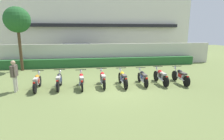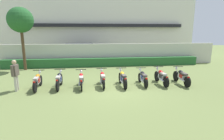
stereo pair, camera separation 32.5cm
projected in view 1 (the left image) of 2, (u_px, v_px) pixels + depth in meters
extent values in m
plane|color=olive|center=(115.00, 89.00, 9.50)|extent=(60.00, 60.00, 0.00)
cube|color=silver|center=(96.00, 29.00, 23.09)|extent=(22.73, 6.00, 6.84)
cube|color=black|center=(97.00, 25.00, 19.88)|extent=(19.09, 0.50, 0.36)
cube|color=#B2AD9E|center=(95.00, 0.00, 22.34)|extent=(22.73, 6.00, 0.30)
cube|color=beige|center=(101.00, 54.00, 16.38)|extent=(21.59, 0.30, 1.97)
cube|color=#28602D|center=(102.00, 62.00, 15.83)|extent=(17.27, 0.70, 0.75)
cube|color=black|center=(79.00, 55.00, 18.27)|extent=(4.69, 2.38, 1.00)
cube|color=#2D333D|center=(76.00, 47.00, 18.04)|extent=(2.89, 2.01, 0.65)
cylinder|color=black|center=(92.00, 57.00, 19.64)|extent=(0.70, 0.30, 0.68)
cylinder|color=black|center=(95.00, 59.00, 17.90)|extent=(0.70, 0.30, 0.68)
cylinder|color=black|center=(63.00, 58.00, 18.80)|extent=(0.70, 0.30, 0.68)
cylinder|color=black|center=(63.00, 60.00, 17.06)|extent=(0.70, 0.30, 0.68)
cylinder|color=#4C3823|center=(20.00, 50.00, 13.81)|extent=(0.22, 0.22, 3.26)
sphere|color=#235B28|center=(17.00, 20.00, 13.33)|extent=(1.94, 1.94, 1.94)
cylinder|color=black|center=(40.00, 81.00, 9.97)|extent=(0.12, 0.60, 0.60)
cylinder|color=black|center=(35.00, 88.00, 8.77)|extent=(0.12, 0.60, 0.60)
cube|color=silver|center=(37.00, 82.00, 9.29)|extent=(0.23, 0.61, 0.22)
ellipsoid|color=orange|center=(37.00, 77.00, 9.41)|extent=(0.24, 0.45, 0.22)
cube|color=#B2ADA3|center=(36.00, 79.00, 9.03)|extent=(0.23, 0.53, 0.10)
cube|color=red|center=(34.00, 83.00, 8.62)|extent=(0.10, 0.08, 0.08)
cylinder|color=silver|center=(39.00, 76.00, 9.82)|extent=(0.06, 0.23, 0.65)
cylinder|color=black|center=(38.00, 71.00, 9.67)|extent=(0.60, 0.07, 0.04)
sphere|color=silver|center=(39.00, 72.00, 9.89)|extent=(0.14, 0.14, 0.14)
cylinder|color=silver|center=(34.00, 86.00, 9.06)|extent=(0.10, 0.55, 0.07)
cube|color=#A51414|center=(37.00, 81.00, 9.23)|extent=(0.26, 0.37, 0.20)
cylinder|color=black|center=(61.00, 80.00, 10.17)|extent=(0.10, 0.63, 0.63)
cylinder|color=black|center=(58.00, 86.00, 9.01)|extent=(0.10, 0.63, 0.63)
cube|color=silver|center=(59.00, 80.00, 9.51)|extent=(0.21, 0.60, 0.22)
ellipsoid|color=black|center=(59.00, 75.00, 9.63)|extent=(0.22, 0.44, 0.22)
cube|color=#B2ADA3|center=(58.00, 78.00, 9.25)|extent=(0.21, 0.52, 0.10)
cube|color=red|center=(57.00, 81.00, 8.85)|extent=(0.10, 0.08, 0.08)
cylinder|color=silver|center=(60.00, 75.00, 10.02)|extent=(0.05, 0.23, 0.65)
cylinder|color=black|center=(60.00, 70.00, 9.86)|extent=(0.60, 0.04, 0.04)
sphere|color=silver|center=(60.00, 71.00, 10.09)|extent=(0.14, 0.14, 0.14)
cylinder|color=silver|center=(56.00, 84.00, 9.28)|extent=(0.08, 0.55, 0.07)
cube|color=navy|center=(59.00, 80.00, 9.45)|extent=(0.24, 0.36, 0.20)
cylinder|color=black|center=(81.00, 80.00, 10.27)|extent=(0.12, 0.57, 0.57)
cylinder|color=black|center=(82.00, 86.00, 9.10)|extent=(0.12, 0.57, 0.57)
cube|color=silver|center=(82.00, 80.00, 9.61)|extent=(0.23, 0.61, 0.22)
ellipsoid|color=red|center=(81.00, 76.00, 9.72)|extent=(0.24, 0.45, 0.22)
cube|color=#B2ADA3|center=(82.00, 78.00, 9.34)|extent=(0.23, 0.53, 0.10)
cube|color=red|center=(82.00, 81.00, 8.94)|extent=(0.10, 0.09, 0.08)
cylinder|color=silver|center=(81.00, 75.00, 10.12)|extent=(0.06, 0.23, 0.65)
cylinder|color=black|center=(81.00, 70.00, 9.97)|extent=(0.60, 0.07, 0.04)
sphere|color=silver|center=(81.00, 71.00, 10.19)|extent=(0.14, 0.14, 0.14)
cylinder|color=silver|center=(80.00, 84.00, 9.37)|extent=(0.10, 0.55, 0.07)
cube|color=black|center=(82.00, 80.00, 9.55)|extent=(0.26, 0.37, 0.20)
cylinder|color=black|center=(101.00, 78.00, 10.55)|extent=(0.11, 0.61, 0.61)
cylinder|color=black|center=(104.00, 84.00, 9.39)|extent=(0.11, 0.61, 0.61)
cube|color=silver|center=(103.00, 79.00, 9.89)|extent=(0.22, 0.61, 0.22)
ellipsoid|color=red|center=(102.00, 74.00, 10.00)|extent=(0.23, 0.45, 0.22)
cube|color=#B2ADA3|center=(103.00, 76.00, 9.62)|extent=(0.21, 0.53, 0.10)
cube|color=red|center=(104.00, 79.00, 9.23)|extent=(0.10, 0.08, 0.08)
cylinder|color=silver|center=(101.00, 73.00, 10.39)|extent=(0.06, 0.23, 0.65)
cylinder|color=black|center=(102.00, 68.00, 10.24)|extent=(0.60, 0.05, 0.04)
sphere|color=silver|center=(101.00, 70.00, 10.46)|extent=(0.14, 0.14, 0.14)
cylinder|color=silver|center=(101.00, 82.00, 9.65)|extent=(0.09, 0.55, 0.07)
cube|color=black|center=(103.00, 78.00, 9.83)|extent=(0.25, 0.37, 0.20)
cylinder|color=black|center=(120.00, 78.00, 10.64)|extent=(0.11, 0.64, 0.63)
cylinder|color=black|center=(126.00, 84.00, 9.43)|extent=(0.11, 0.64, 0.63)
cube|color=silver|center=(123.00, 78.00, 9.96)|extent=(0.22, 0.61, 0.22)
ellipsoid|color=yellow|center=(122.00, 74.00, 10.07)|extent=(0.24, 0.45, 0.22)
cube|color=#4C4742|center=(124.00, 75.00, 9.69)|extent=(0.22, 0.53, 0.10)
cube|color=red|center=(126.00, 79.00, 9.28)|extent=(0.10, 0.08, 0.08)
cylinder|color=silver|center=(121.00, 73.00, 10.48)|extent=(0.06, 0.23, 0.65)
cylinder|color=black|center=(121.00, 68.00, 10.33)|extent=(0.60, 0.06, 0.04)
sphere|color=silver|center=(120.00, 70.00, 10.55)|extent=(0.14, 0.14, 0.14)
cylinder|color=silver|center=(122.00, 82.00, 9.72)|extent=(0.09, 0.55, 0.07)
cube|color=navy|center=(123.00, 78.00, 9.90)|extent=(0.25, 0.37, 0.20)
cylinder|color=black|center=(139.00, 77.00, 10.92)|extent=(0.10, 0.56, 0.56)
cylinder|color=black|center=(146.00, 83.00, 9.71)|extent=(0.10, 0.56, 0.56)
cube|color=silver|center=(143.00, 78.00, 10.24)|extent=(0.21, 0.60, 0.22)
ellipsoid|color=black|center=(142.00, 73.00, 10.35)|extent=(0.23, 0.44, 0.22)
cube|color=#4C4742|center=(144.00, 75.00, 9.97)|extent=(0.21, 0.52, 0.10)
cube|color=red|center=(147.00, 78.00, 9.56)|extent=(0.10, 0.08, 0.08)
cylinder|color=silver|center=(140.00, 72.00, 10.76)|extent=(0.05, 0.23, 0.65)
cylinder|color=black|center=(141.00, 68.00, 10.61)|extent=(0.60, 0.04, 0.04)
sphere|color=silver|center=(140.00, 69.00, 10.83)|extent=(0.14, 0.14, 0.14)
cylinder|color=silver|center=(142.00, 81.00, 10.00)|extent=(0.08, 0.55, 0.07)
cube|color=navy|center=(143.00, 77.00, 10.18)|extent=(0.25, 0.36, 0.20)
cylinder|color=black|center=(156.00, 76.00, 11.08)|extent=(0.10, 0.64, 0.64)
cylinder|color=black|center=(166.00, 81.00, 9.82)|extent=(0.10, 0.64, 0.64)
cube|color=silver|center=(161.00, 76.00, 10.37)|extent=(0.21, 0.60, 0.22)
ellipsoid|color=red|center=(160.00, 72.00, 10.49)|extent=(0.23, 0.44, 0.22)
cube|color=#B2ADA3|center=(163.00, 74.00, 10.11)|extent=(0.21, 0.52, 0.10)
cube|color=red|center=(167.00, 77.00, 9.67)|extent=(0.10, 0.08, 0.08)
cylinder|color=silver|center=(157.00, 71.00, 10.92)|extent=(0.05, 0.23, 0.65)
cylinder|color=black|center=(158.00, 66.00, 10.77)|extent=(0.60, 0.05, 0.04)
sphere|color=silver|center=(156.00, 68.00, 10.99)|extent=(0.14, 0.14, 0.14)
cylinder|color=silver|center=(161.00, 80.00, 10.14)|extent=(0.08, 0.55, 0.07)
cube|color=black|center=(162.00, 76.00, 10.31)|extent=(0.25, 0.36, 0.20)
cylinder|color=black|center=(175.00, 76.00, 11.19)|extent=(0.09, 0.63, 0.63)
cylinder|color=black|center=(187.00, 81.00, 9.89)|extent=(0.09, 0.63, 0.63)
cube|color=silver|center=(181.00, 76.00, 10.46)|extent=(0.20, 0.60, 0.22)
ellipsoid|color=black|center=(180.00, 72.00, 10.58)|extent=(0.22, 0.44, 0.22)
cube|color=#4C4742|center=(183.00, 73.00, 10.19)|extent=(0.20, 0.52, 0.10)
cube|color=red|center=(188.00, 77.00, 9.74)|extent=(0.10, 0.08, 0.08)
cylinder|color=silver|center=(176.00, 71.00, 11.04)|extent=(0.05, 0.23, 0.65)
cylinder|color=black|center=(177.00, 66.00, 10.88)|extent=(0.60, 0.04, 0.04)
sphere|color=silver|center=(175.00, 68.00, 11.11)|extent=(0.14, 0.14, 0.14)
cylinder|color=silver|center=(181.00, 79.00, 10.23)|extent=(0.07, 0.55, 0.07)
cube|color=#A51414|center=(181.00, 75.00, 10.40)|extent=(0.24, 0.36, 0.20)
cylinder|color=beige|center=(16.00, 84.00, 9.13)|extent=(0.13, 0.13, 0.81)
cylinder|color=beige|center=(15.00, 85.00, 8.92)|extent=(0.13, 0.13, 0.81)
cube|color=brown|center=(14.00, 71.00, 8.88)|extent=(0.22, 0.47, 0.57)
cylinder|color=brown|center=(16.00, 70.00, 9.15)|extent=(0.09, 0.09, 0.54)
cylinder|color=brown|center=(12.00, 72.00, 8.60)|extent=(0.09, 0.09, 0.54)
sphere|color=tan|center=(13.00, 63.00, 8.79)|extent=(0.22, 0.22, 0.22)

